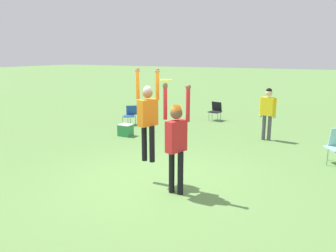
{
  "coord_description": "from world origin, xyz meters",
  "views": [
    {
      "loc": [
        3.42,
        -6.01,
        2.83
      ],
      "look_at": [
        0.26,
        0.14,
        1.3
      ],
      "focal_mm": 35.0,
      "sensor_mm": 36.0,
      "label": 1
    }
  ],
  "objects": [
    {
      "name": "cooler_box",
      "position": [
        -3.02,
        3.27,
        0.21
      ],
      "size": [
        0.45,
        0.39,
        0.41
      ],
      "color": "#2D8C4C",
      "rests_on": "ground_plane"
    },
    {
      "name": "person_defending",
      "position": [
        0.67,
        -0.3,
        1.22
      ],
      "size": [
        0.6,
        0.49,
        2.27
      ],
      "rotation": [
        0.0,
        0.0,
        -1.9
      ],
      "color": "black",
      "rests_on": "ground_plane"
    },
    {
      "name": "person_spectator_near",
      "position": [
        1.49,
        4.93,
        1.05
      ],
      "size": [
        0.55,
        0.29,
        1.74
      ],
      "rotation": [
        0.0,
        0.0,
        -0.24
      ],
      "color": "#4C4C51",
      "rests_on": "ground_plane"
    },
    {
      "name": "camping_chair_4",
      "position": [
        -3.93,
        4.93,
        0.44
      ],
      "size": [
        0.61,
        0.67,
        0.77
      ],
      "rotation": [
        0.0,
        0.0,
        3.72
      ],
      "color": "gray",
      "rests_on": "ground_plane"
    },
    {
      "name": "camping_chair_1",
      "position": [
        -1.12,
        7.36,
        0.46
      ],
      "size": [
        0.55,
        0.59,
        0.79
      ],
      "rotation": [
        0.0,
        0.0,
        2.93
      ],
      "color": "gray",
      "rests_on": "ground_plane"
    },
    {
      "name": "frisbee",
      "position": [
        0.43,
        -0.28,
        2.33
      ],
      "size": [
        0.23,
        0.23,
        0.02
      ],
      "color": "yellow"
    },
    {
      "name": "ground_plane",
      "position": [
        0.0,
        0.0,
        0.0
      ],
      "size": [
        120.0,
        120.0,
        0.0
      ],
      "primitive_type": "plane",
      "color": "#608C47"
    },
    {
      "name": "person_jumping",
      "position": [
        -0.15,
        -0.02,
        1.57
      ],
      "size": [
        0.59,
        0.48,
        2.05
      ],
      "rotation": [
        0.0,
        0.0,
        1.24
      ],
      "color": "black",
      "rests_on": "ground_plane"
    }
  ]
}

